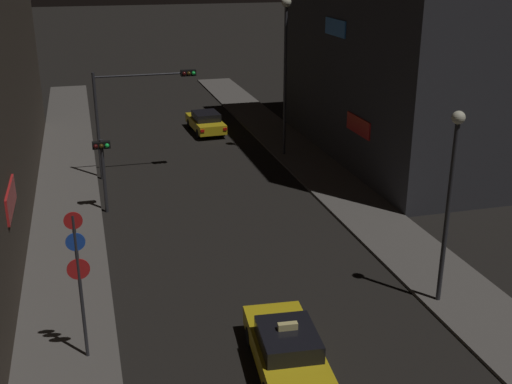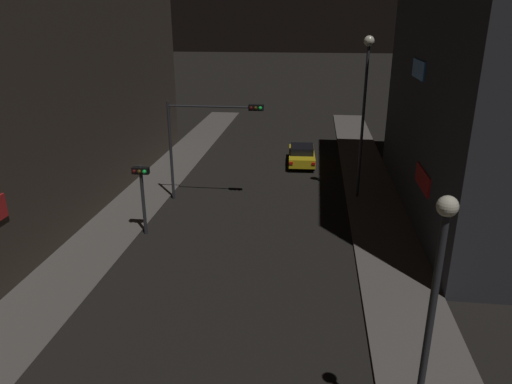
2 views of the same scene
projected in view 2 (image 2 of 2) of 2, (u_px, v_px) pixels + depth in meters
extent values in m
cube|color=#5B5651|center=(142.00, 199.00, 27.50)|extent=(3.07, 53.59, 0.12)
cube|color=#5B5651|center=(376.00, 210.00, 25.97)|extent=(3.07, 53.59, 0.12)
cube|color=red|center=(423.00, 179.00, 21.89)|extent=(0.08, 2.80, 0.90)
cube|color=#337FE5|center=(419.00, 69.00, 23.74)|extent=(0.08, 2.80, 0.90)
cube|color=yellow|center=(302.00, 156.00, 34.09)|extent=(2.02, 4.48, 0.60)
cube|color=black|center=(302.00, 149.00, 33.71)|extent=(1.68, 2.06, 0.50)
cube|color=red|center=(291.00, 163.00, 32.03)|extent=(0.24, 0.07, 0.16)
cube|color=red|center=(313.00, 164.00, 31.92)|extent=(0.24, 0.07, 0.16)
cylinder|color=black|center=(290.00, 155.00, 35.52)|extent=(0.25, 0.65, 0.64)
cylinder|color=black|center=(312.00, 155.00, 35.41)|extent=(0.25, 0.65, 0.64)
cylinder|color=black|center=(290.00, 165.00, 32.97)|extent=(0.25, 0.65, 0.64)
cylinder|color=black|center=(313.00, 166.00, 32.86)|extent=(0.25, 0.65, 0.64)
cylinder|color=#2D2D33|center=(171.00, 152.00, 26.78)|extent=(0.16, 0.16, 5.70)
cylinder|color=#2D2D33|center=(212.00, 107.00, 25.60)|extent=(4.85, 0.10, 0.10)
cube|color=black|center=(256.00, 108.00, 25.32)|extent=(0.80, 0.28, 0.32)
sphere|color=#3F0C0C|center=(251.00, 108.00, 25.19)|extent=(0.20, 0.20, 0.20)
sphere|color=#3F2D0C|center=(256.00, 108.00, 25.16)|extent=(0.20, 0.20, 0.20)
sphere|color=#19E54C|center=(260.00, 108.00, 25.13)|extent=(0.20, 0.20, 0.20)
cylinder|color=#2D2D33|center=(143.00, 200.00, 22.67)|extent=(0.16, 0.16, 3.50)
cube|color=black|center=(141.00, 171.00, 22.15)|extent=(0.80, 0.28, 0.32)
sphere|color=#3F0C0C|center=(134.00, 171.00, 22.02)|extent=(0.20, 0.20, 0.20)
sphere|color=#3F2D0C|center=(139.00, 172.00, 21.99)|extent=(0.20, 0.20, 0.20)
sphere|color=#19E54C|center=(144.00, 172.00, 21.96)|extent=(0.20, 0.20, 0.20)
cylinder|color=#2D2D33|center=(426.00, 348.00, 10.29)|extent=(0.16, 0.16, 6.21)
sphere|color=#EAE5C6|center=(448.00, 206.00, 9.14)|extent=(0.43, 0.43, 0.43)
cylinder|color=#2D2D33|center=(362.00, 125.00, 26.34)|extent=(0.16, 0.16, 8.42)
sphere|color=#EAE5C6|center=(369.00, 41.00, 24.79)|extent=(0.55, 0.55, 0.55)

